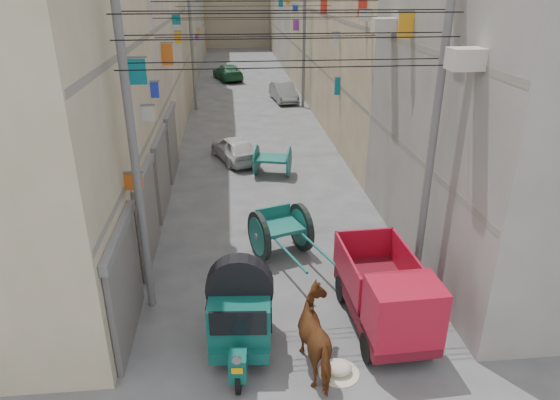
{
  "coord_description": "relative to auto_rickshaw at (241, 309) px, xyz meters",
  "views": [
    {
      "loc": [
        -1.32,
        -5.35,
        7.91
      ],
      "look_at": [
        -0.12,
        6.5,
        2.66
      ],
      "focal_mm": 32.0,
      "sensor_mm": 36.0,
      "label": 1
    }
  ],
  "objects": [
    {
      "name": "building_row_left",
      "position": [
        -6.72,
        30.11,
        5.36
      ],
      "size": [
        8.0,
        62.0,
        14.0
      ],
      "color": "#BCAD8E",
      "rests_on": "ground"
    },
    {
      "name": "building_row_right",
      "position": [
        9.27,
        30.11,
        5.36
      ],
      "size": [
        8.0,
        62.0,
        14.0
      ],
      "color": "gray",
      "rests_on": "ground"
    },
    {
      "name": "shutters_left",
      "position": [
        -2.65,
        6.36,
        0.4
      ],
      "size": [
        0.18,
        14.4,
        2.88
      ],
      "color": "#47474C",
      "rests_on": "ground"
    },
    {
      "name": "signboards",
      "position": [
        1.26,
        17.64,
        2.33
      ],
      "size": [
        8.22,
        40.52,
        5.67
      ],
      "color": "#1B33C1",
      "rests_on": "ground"
    },
    {
      "name": "ac_units",
      "position": [
        4.92,
        3.65,
        6.34
      ],
      "size": [
        0.7,
        6.55,
        3.35
      ],
      "color": "#B1AB9E",
      "rests_on": "ground"
    },
    {
      "name": "utility_poles",
      "position": [
        1.27,
        12.99,
        2.9
      ],
      "size": [
        7.4,
        22.2,
        8.0
      ],
      "color": "#5E5D60",
      "rests_on": "ground"
    },
    {
      "name": "overhead_cables",
      "position": [
        1.27,
        10.39,
        5.67
      ],
      "size": [
        7.4,
        22.52,
        1.12
      ],
      "color": "black",
      "rests_on": "ground"
    },
    {
      "name": "auto_rickshaw",
      "position": [
        0.0,
        0.0,
        0.0
      ],
      "size": [
        1.66,
        2.69,
        1.86
      ],
      "rotation": [
        0.0,
        0.0,
        -0.08
      ],
      "color": "black",
      "rests_on": "ground"
    },
    {
      "name": "tonga_cart",
      "position": [
        1.35,
        4.33,
        -0.29
      ],
      "size": [
        2.32,
        3.64,
        1.54
      ],
      "rotation": [
        0.0,
        0.0,
        0.33
      ],
      "color": "black",
      "rests_on": "ground"
    },
    {
      "name": "mini_truck",
      "position": [
        3.49,
        0.08,
        -0.13
      ],
      "size": [
        1.74,
        3.64,
        2.01
      ],
      "rotation": [
        0.0,
        0.0,
        0.04
      ],
      "color": "black",
      "rests_on": "ground"
    },
    {
      "name": "second_cart",
      "position": [
        1.69,
        11.22,
        -0.37
      ],
      "size": [
        1.82,
        1.7,
        1.35
      ],
      "rotation": [
        0.0,
        0.0,
        -0.25
      ],
      "color": "#14574F",
      "rests_on": "ground"
    },
    {
      "name": "feed_sack",
      "position": [
        2.09,
        -1.04,
        -0.96
      ],
      "size": [
        0.56,
        0.45,
        0.28
      ],
      "primitive_type": "ellipsoid",
      "color": "beige",
      "rests_on": "ground"
    },
    {
      "name": "horse",
      "position": [
        1.71,
        -0.82,
        -0.25
      ],
      "size": [
        1.24,
        2.14,
        1.7
      ],
      "primitive_type": "imported",
      "rotation": [
        0.0,
        0.0,
        3.31
      ],
      "color": "#5C2416",
      "rests_on": "ground"
    },
    {
      "name": "distant_car_white",
      "position": [
        0.08,
        13.37,
        -0.48
      ],
      "size": [
        2.59,
        3.91,
        1.24
      ],
      "primitive_type": "imported",
      "rotation": [
        0.0,
        0.0,
        3.48
      ],
      "color": "#B6B6B6",
      "rests_on": "ground"
    },
    {
      "name": "distant_car_grey",
      "position": [
        3.75,
        25.93,
        -0.45
      ],
      "size": [
        1.85,
        4.07,
        1.3
      ],
      "primitive_type": "imported",
      "rotation": [
        0.0,
        0.0,
        0.12
      ],
      "color": "slate",
      "rests_on": "ground"
    },
    {
      "name": "distant_car_green",
      "position": [
        -0.14,
        34.69,
        -0.44
      ],
      "size": [
        2.94,
        4.85,
        1.31
      ],
      "primitive_type": "imported",
      "rotation": [
        0.0,
        0.0,
        3.4
      ],
      "color": "#205D37",
      "rests_on": "ground"
    }
  ]
}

